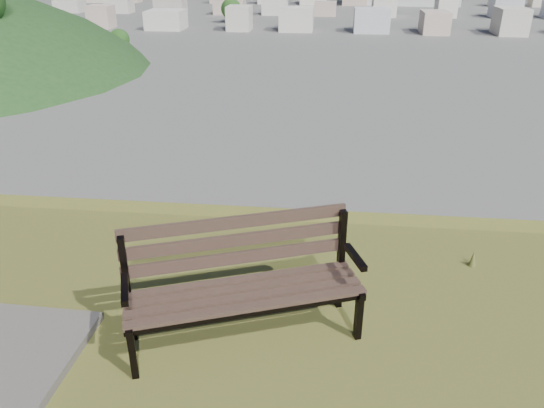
# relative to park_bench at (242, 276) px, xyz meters

# --- Properties ---
(park_bench) EXTENTS (2.00, 1.24, 1.00)m
(park_bench) POSITION_rel_park_bench_xyz_m (0.00, 0.00, 0.00)
(park_bench) COLOR #443227
(park_bench) RESTS_ON hilltop_mesa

